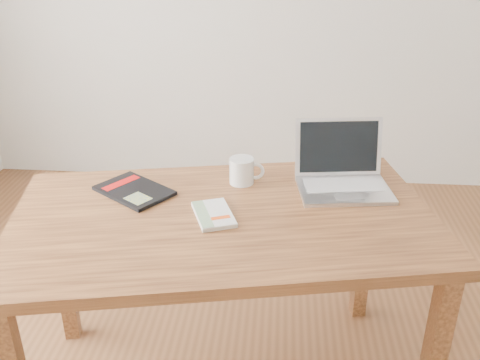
# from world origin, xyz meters

# --- Properties ---
(room) EXTENTS (4.04, 4.04, 2.70)m
(room) POSITION_xyz_m (-0.07, 0.00, 1.36)
(room) COLOR brown
(room) RESTS_ON ground
(desk) EXTENTS (1.52, 1.05, 0.75)m
(desk) POSITION_xyz_m (-0.16, 0.14, 0.66)
(desk) COLOR brown
(desk) RESTS_ON ground
(white_guidebook) EXTENTS (0.17, 0.22, 0.02)m
(white_guidebook) POSITION_xyz_m (-0.19, 0.12, 0.76)
(white_guidebook) COLOR beige
(white_guidebook) RESTS_ON desk
(black_guidebook) EXTENTS (0.32, 0.30, 0.01)m
(black_guidebook) POSITION_xyz_m (-0.50, 0.27, 0.76)
(black_guidebook) COLOR black
(black_guidebook) RESTS_ON desk
(laptop) EXTENTS (0.36, 0.32, 0.23)m
(laptop) POSITION_xyz_m (0.25, 0.38, 0.80)
(laptop) COLOR silver
(laptop) RESTS_ON desk
(coffee_mug) EXTENTS (0.13, 0.09, 0.10)m
(coffee_mug) POSITION_xyz_m (-0.12, 0.38, 0.80)
(coffee_mug) COLOR white
(coffee_mug) RESTS_ON desk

